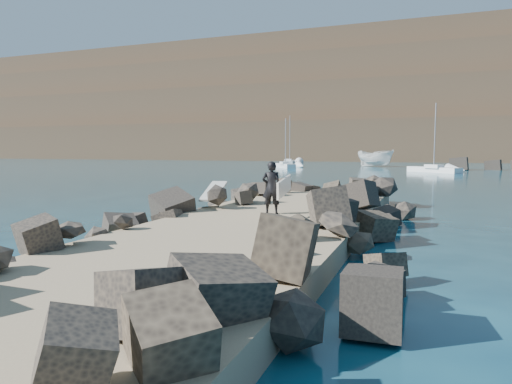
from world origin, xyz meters
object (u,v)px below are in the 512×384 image
(surfboard_resting, at_px, (214,194))
(boat_imported, at_px, (376,158))
(sailboat_c, at_px, (434,170))
(surfer_with_board, at_px, (273,187))

(surfboard_resting, distance_m, boat_imported, 60.48)
(surfboard_resting, height_order, sailboat_c, sailboat_c)
(surfboard_resting, relative_size, boat_imported, 0.35)
(surfer_with_board, bearing_deg, surfboard_resting, 152.23)
(surfer_with_board, distance_m, sailboat_c, 45.27)
(surfboard_resting, distance_m, sailboat_c, 44.18)
(boat_imported, bearing_deg, surfer_with_board, -142.73)
(surfer_with_board, bearing_deg, sailboat_c, 82.88)
(surfboard_resting, distance_m, surfer_with_board, 3.42)
(boat_imported, distance_m, surfer_with_board, 62.13)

